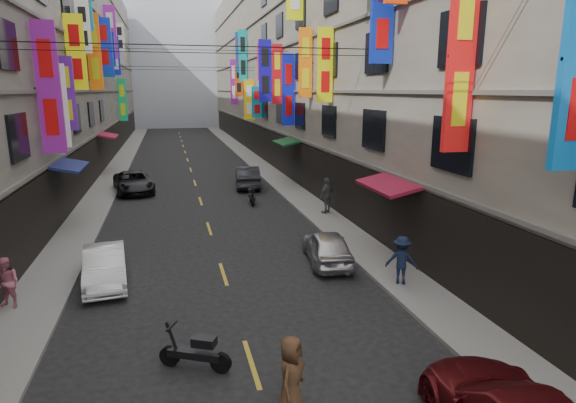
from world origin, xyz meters
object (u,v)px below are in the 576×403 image
scooter_far_right (252,196)px  car_left_far (134,182)px  pedestrian_rnear (402,260)px  car_left_mid (105,266)px  scooter_crossing (196,352)px  car_right_far (247,177)px  car_right_mid (327,247)px  pedestrian_lfar (7,283)px  pedestrian_rfar (327,195)px  pedestrian_crossing (291,376)px

scooter_far_right → car_left_far: car_left_far is taller
car_left_far → pedestrian_rnear: 20.57m
car_left_mid → pedestrian_rnear: (9.68, -2.65, 0.31)m
scooter_crossing → car_left_far: 21.68m
scooter_far_right → car_right_far: (0.54, 4.86, 0.29)m
car_right_mid → pedestrian_rnear: bearing=128.1°
car_right_far → scooter_far_right: bearing=90.0°
car_right_far → pedestrian_lfar: bearing=66.0°
car_left_far → scooter_far_right: bearing=-45.5°
scooter_crossing → pedestrian_rnear: pedestrian_rnear is taller
car_left_mid → pedestrian_rfar: size_ratio=2.02×
car_right_mid → pedestrian_lfar: bearing=16.2°
scooter_far_right → pedestrian_rnear: bearing=106.4°
car_right_far → car_left_mid: bearing=70.7°
car_left_mid → pedestrian_lfar: (-2.53, -1.56, 0.27)m
scooter_crossing → pedestrian_rnear: size_ratio=1.01×
scooter_far_right → car_left_mid: (-6.86, -10.53, 0.19)m
car_left_mid → car_right_mid: size_ratio=1.02×
car_left_mid → car_right_mid: 8.00m
car_left_mid → car_left_far: size_ratio=0.79×
pedestrian_lfar → pedestrian_rfar: 15.41m
car_left_far → car_right_far: car_right_far is taller
scooter_crossing → car_right_far: bearing=14.9°
car_left_far → pedestrian_rfar: 13.34m
scooter_far_right → car_right_far: size_ratio=0.41×
scooter_crossing → scooter_far_right: same height
pedestrian_rnear → pedestrian_crossing: bearing=75.5°
scooter_far_right → car_left_far: bearing=-31.6°
pedestrian_rfar → scooter_crossing: bearing=25.0°
scooter_far_right → car_right_mid: bearing=100.6°
scooter_crossing → car_left_mid: (-2.69, 6.01, 0.19)m
car_left_mid → pedestrian_rnear: 10.04m
car_right_mid → pedestrian_crossing: size_ratio=2.19×
scooter_far_right → car_left_mid: bearing=61.2°
scooter_far_right → car_right_far: car_right_far is taller
pedestrian_lfar → pedestrian_crossing: pedestrian_crossing is taller
car_right_mid → pedestrian_rnear: (1.68, -2.79, 0.30)m
pedestrian_crossing → car_right_mid: bearing=10.7°
car_left_far → pedestrian_lfar: size_ratio=3.11×
pedestrian_rnear → pedestrian_rfar: pedestrian_rfar is taller
pedestrian_rfar → car_left_far: bearing=-74.4°
car_right_far → pedestrian_lfar: 19.64m
car_right_far → pedestrian_crossing: 23.70m
scooter_crossing → scooter_far_right: (4.17, 16.54, 0.00)m
pedestrian_rnear → car_right_far: bearing=-53.7°
scooter_far_right → car_right_mid: 10.46m
scooter_far_right → car_right_mid: (1.14, -10.39, 0.20)m
car_left_mid → pedestrian_crossing: bearing=-67.4°
car_left_mid → pedestrian_rfar: pedestrian_rfar is taller
car_right_mid → pedestrian_rnear: size_ratio=2.29×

